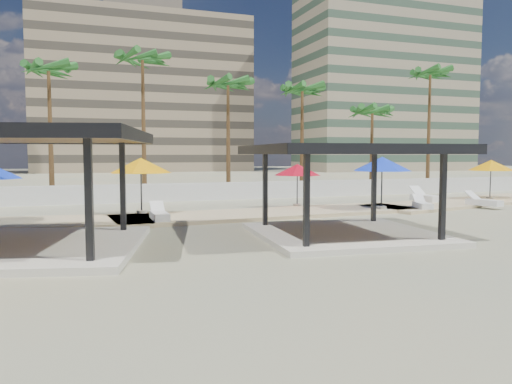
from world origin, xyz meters
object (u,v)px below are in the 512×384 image
(pavilion_west, at_px, (20,179))
(lounger_a, at_px, (159,215))
(umbrella_c, at_px, (297,170))
(lounger_c, at_px, (483,202))
(lounger_d, at_px, (425,197))
(lounger_b, at_px, (422,205))
(pavilion_central, at_px, (346,182))

(pavilion_west, bearing_deg, lounger_a, 57.78)
(pavilion_west, xyz_separation_m, umbrella_c, (13.50, 8.36, -0.10))
(lounger_c, bearing_deg, lounger_a, 76.90)
(pavilion_west, bearing_deg, lounger_d, 34.29)
(pavilion_west, xyz_separation_m, lounger_b, (19.50, 5.00, -1.98))
(umbrella_c, height_order, lounger_a, umbrella_c)
(umbrella_c, distance_m, lounger_d, 9.03)
(lounger_d, bearing_deg, lounger_a, 101.12)
(lounger_b, relative_size, lounger_d, 0.83)
(pavilion_west, bearing_deg, lounger_c, 25.64)
(lounger_a, bearing_deg, pavilion_west, 133.96)
(lounger_a, bearing_deg, lounger_d, -78.98)
(pavilion_central, bearing_deg, pavilion_west, 179.73)
(pavilion_central, distance_m, umbrella_c, 9.70)
(pavilion_central, bearing_deg, lounger_b, 41.48)
(lounger_a, xyz_separation_m, lounger_b, (14.32, -0.01, -0.01))
(pavilion_west, bearing_deg, umbrella_c, 45.49)
(pavilion_west, relative_size, lounger_d, 3.92)
(pavilion_west, height_order, umbrella_c, pavilion_west)
(pavilion_west, distance_m, umbrella_c, 15.88)
(umbrella_c, distance_m, lounger_a, 9.17)
(umbrella_c, bearing_deg, pavilion_central, -103.45)
(pavilion_central, relative_size, umbrella_c, 2.39)
(pavilion_west, height_order, lounger_b, pavilion_west)
(lounger_a, relative_size, lounger_c, 0.91)
(lounger_c, bearing_deg, lounger_d, 9.25)
(pavilion_central, distance_m, lounger_d, 14.67)
(lounger_a, xyz_separation_m, lounger_c, (18.55, 0.00, 0.01))
(pavilion_central, height_order, lounger_c, pavilion_central)
(umbrella_c, height_order, lounger_d, umbrella_c)
(lounger_b, bearing_deg, umbrella_c, 80.03)
(lounger_a, bearing_deg, umbrella_c, -68.16)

